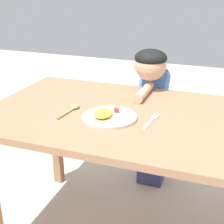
{
  "coord_description": "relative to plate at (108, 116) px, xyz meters",
  "views": [
    {
      "loc": [
        0.39,
        -1.38,
        1.33
      ],
      "look_at": [
        -0.09,
        -0.06,
        0.75
      ],
      "focal_mm": 52.43,
      "sensor_mm": 36.0,
      "label": 1
    }
  ],
  "objects": [
    {
      "name": "person",
      "position": [
        0.07,
        0.58,
        -0.19
      ],
      "size": [
        0.18,
        0.5,
        0.96
      ],
      "rotation": [
        0.0,
        0.0,
        3.14
      ],
      "color": "navy",
      "rests_on": "ground_plane"
    },
    {
      "name": "plate",
      "position": [
        0.0,
        0.0,
        0.0
      ],
      "size": [
        0.25,
        0.25,
        0.05
      ],
      "color": "beige",
      "rests_on": "dining_table"
    },
    {
      "name": "dining_table",
      "position": [
        0.1,
        0.1,
        -0.09
      ],
      "size": [
        1.45,
        0.85,
        0.73
      ],
      "color": "#A17252",
      "rests_on": "ground_plane"
    },
    {
      "name": "spoon",
      "position": [
        -0.2,
        0.04,
        -0.0
      ],
      "size": [
        0.04,
        0.18,
        0.02
      ],
      "rotation": [
        0.0,
        0.0,
        1.46
      ],
      "color": "tan",
      "rests_on": "dining_table"
    },
    {
      "name": "fork",
      "position": [
        0.19,
        0.04,
        -0.01
      ],
      "size": [
        0.03,
        0.19,
        0.01
      ],
      "rotation": [
        0.0,
        0.0,
        1.48
      ],
      "color": "silver",
      "rests_on": "dining_table"
    }
  ]
}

